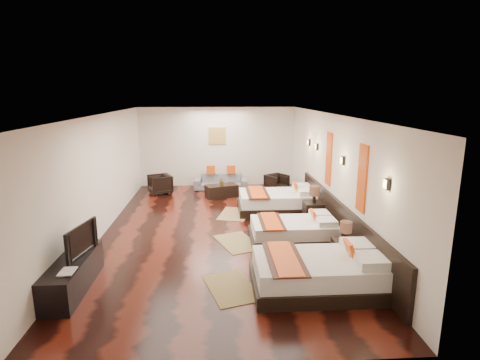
{
  "coord_description": "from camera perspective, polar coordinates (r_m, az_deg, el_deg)",
  "views": [
    {
      "loc": [
        -0.03,
        -8.84,
        3.29
      ],
      "look_at": [
        0.56,
        0.72,
        1.1
      ],
      "focal_mm": 28.63,
      "sensor_mm": 36.0,
      "label": 1
    }
  ],
  "objects": [
    {
      "name": "tv_console",
      "position": [
        7.28,
        -23.61,
        -12.75
      ],
      "size": [
        0.5,
        1.8,
        0.55
      ],
      "primitive_type": "cube",
      "color": "black",
      "rests_on": "floor"
    },
    {
      "name": "left_wall",
      "position": [
        9.44,
        -20.21,
        0.53
      ],
      "size": [
        0.01,
        9.5,
        2.8
      ],
      "primitive_type": "cube",
      "color": "silver",
      "rests_on": "floor"
    },
    {
      "name": "armchair_left",
      "position": [
        12.97,
        -11.84,
        -0.63
      ],
      "size": [
        0.93,
        0.92,
        0.64
      ],
      "primitive_type": "imported",
      "rotation": [
        0.0,
        0.0,
        -1.15
      ],
      "color": "black",
      "rests_on": "floor"
    },
    {
      "name": "armchair_right",
      "position": [
        13.05,
        5.5,
        -0.43
      ],
      "size": [
        0.89,
        0.89,
        0.59
      ],
      "primitive_type": "imported",
      "rotation": [
        0.0,
        0.0,
        0.58
      ],
      "color": "black",
      "rests_on": "floor"
    },
    {
      "name": "gold_artwork",
      "position": [
        13.65,
        -3.42,
        6.6
      ],
      "size": [
        0.6,
        0.04,
        0.6
      ],
      "primitive_type": "cube",
      "color": "#AD873F",
      "rests_on": "back_wall"
    },
    {
      "name": "back_wall",
      "position": [
        13.72,
        -3.4,
        4.95
      ],
      "size": [
        5.5,
        0.01,
        2.8
      ],
      "primitive_type": "cube",
      "color": "silver",
      "rests_on": "floor"
    },
    {
      "name": "sconce_lounge",
      "position": [
        11.56,
        10.22,
        5.53
      ],
      "size": [
        0.07,
        0.12,
        0.18
      ],
      "color": "black",
      "rests_on": "right_wall"
    },
    {
      "name": "orange_panel_b",
      "position": [
        9.68,
        13.1,
        3.09
      ],
      "size": [
        0.04,
        0.4,
        1.3
      ],
      "primitive_type": "cube",
      "color": "#D86014",
      "rests_on": "right_wall"
    },
    {
      "name": "bed_far",
      "position": [
        10.9,
        5.72,
        -3.17
      ],
      "size": [
        2.2,
        1.38,
        0.84
      ],
      "color": "black",
      "rests_on": "floor"
    },
    {
      "name": "ceiling",
      "position": [
        8.85,
        -3.39,
        9.69
      ],
      "size": [
        5.5,
        9.5,
        0.01
      ],
      "primitive_type": "cube",
      "color": "white",
      "rests_on": "floor"
    },
    {
      "name": "floor",
      "position": [
        9.43,
        -3.16,
        -7.55
      ],
      "size": [
        5.5,
        9.5,
        0.01
      ],
      "primitive_type": "cube",
      "color": "black",
      "rests_on": "ground"
    },
    {
      "name": "bed_mid",
      "position": [
        8.77,
        8.09,
        -7.51
      ],
      "size": [
        1.93,
        1.21,
        0.74
      ],
      "color": "black",
      "rests_on": "floor"
    },
    {
      "name": "table_plant",
      "position": [
        12.24,
        -2.7,
        -0.19
      ],
      "size": [
        0.26,
        0.24,
        0.25
      ],
      "primitive_type": "imported",
      "rotation": [
        0.0,
        0.0,
        0.23
      ],
      "color": "#27521B",
      "rests_on": "coffee_table"
    },
    {
      "name": "sconce_mid",
      "position": [
        8.62,
        15.05,
        2.81
      ],
      "size": [
        0.07,
        0.12,
        0.18
      ],
      "color": "black",
      "rests_on": "right_wall"
    },
    {
      "name": "nightstand_b",
      "position": [
        10.06,
        10.91,
        -4.41
      ],
      "size": [
        0.49,
        0.49,
        0.97
      ],
      "color": "black",
      "rests_on": "floor"
    },
    {
      "name": "sconce_far",
      "position": [
        10.7,
        11.35,
        4.9
      ],
      "size": [
        0.07,
        0.12,
        0.18
      ],
      "color": "black",
      "rests_on": "right_wall"
    },
    {
      "name": "bed_near",
      "position": [
        6.85,
        11.78,
        -13.35
      ],
      "size": [
        2.24,
        1.41,
        0.86
      ],
      "color": "black",
      "rests_on": "floor"
    },
    {
      "name": "orange_panel_a",
      "position": [
        7.64,
        17.74,
        0.24
      ],
      "size": [
        0.04,
        0.4,
        1.3
      ],
      "primitive_type": "cube",
      "color": "#D86014",
      "rests_on": "right_wall"
    },
    {
      "name": "right_wall",
      "position": [
        9.46,
        13.63,
        0.99
      ],
      "size": [
        0.01,
        9.5,
        2.8
      ],
      "primitive_type": "cube",
      "color": "silver",
      "rests_on": "floor"
    },
    {
      "name": "tv",
      "position": [
        7.2,
        -23.16,
        -8.22
      ],
      "size": [
        0.31,
        0.96,
        0.55
      ],
      "primitive_type": "imported",
      "rotation": [
        0.0,
        0.0,
        1.37
      ],
      "color": "black",
      "rests_on": "tv_console"
    },
    {
      "name": "jute_mat_near",
      "position": [
        6.87,
        -1.34,
        -15.71
      ],
      "size": [
        1.06,
        1.36,
        0.01
      ],
      "primitive_type": "cube",
      "rotation": [
        0.0,
        0.0,
        0.29
      ],
      "color": "olive",
      "rests_on": "floor"
    },
    {
      "name": "jute_mat_mid",
      "position": [
        8.71,
        -0.37,
        -9.27
      ],
      "size": [
        1.13,
        1.39,
        0.01
      ],
      "primitive_type": "cube",
      "rotation": [
        0.0,
        0.0,
        0.36
      ],
      "color": "olive",
      "rests_on": "floor"
    },
    {
      "name": "sconce_near",
      "position": [
        6.61,
        21.02,
        -0.59
      ],
      "size": [
        0.07,
        0.12,
        0.18
      ],
      "color": "black",
      "rests_on": "right_wall"
    },
    {
      "name": "headboard_panel",
      "position": [
        8.96,
        14.56,
        -6.03
      ],
      "size": [
        0.08,
        6.6,
        0.9
      ],
      "primitive_type": "cube",
      "color": "black",
      "rests_on": "floor"
    },
    {
      "name": "book",
      "position": [
        6.74,
        -25.28,
        -12.3
      ],
      "size": [
        0.23,
        0.31,
        0.03
      ],
      "primitive_type": "imported",
      "rotation": [
        0.0,
        0.0,
        0.01
      ],
      "color": "black",
      "rests_on": "tv_console"
    },
    {
      "name": "figurine",
      "position": [
        7.82,
        -21.89,
        -7.21
      ],
      "size": [
        0.39,
        0.39,
        0.36
      ],
      "primitive_type": "imported",
      "rotation": [
        0.0,
        0.0,
        -0.14
      ],
      "color": "brown",
      "rests_on": "tv_console"
    },
    {
      "name": "nightstand_a",
      "position": [
        7.87,
        15.31,
        -9.89
      ],
      "size": [
        0.44,
        0.44,
        0.87
      ],
      "color": "black",
      "rests_on": "floor"
    },
    {
      "name": "sofa",
      "position": [
        13.34,
        -2.84,
        -0.21
      ],
      "size": [
        1.89,
        0.84,
        0.54
      ],
      "primitive_type": "imported",
      "rotation": [
        0.0,
        0.0,
        -0.07
      ],
      "color": "slate",
      "rests_on": "floor"
    },
    {
      "name": "coffee_table",
      "position": [
        12.34,
        -2.77,
        -1.63
      ],
      "size": [
        1.11,
        0.79,
        0.4
      ],
      "primitive_type": "cube",
      "rotation": [
        0.0,
        0.0,
        0.32
      ],
      "color": "black",
      "rests_on": "floor"
    },
    {
      "name": "jute_mat_far",
      "position": [
        10.65,
        -0.86,
        -5.07
      ],
      "size": [
        1.02,
        1.35,
        0.01
      ],
      "primitive_type": "cube",
      "rotation": [
        0.0,
        0.0,
        -0.25
      ],
      "color": "olive",
      "rests_on": "floor"
    }
  ]
}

